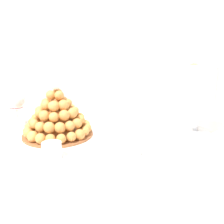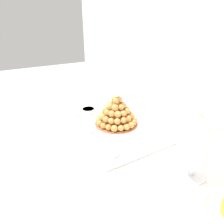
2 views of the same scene
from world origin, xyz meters
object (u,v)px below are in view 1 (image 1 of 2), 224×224
object	(u,v)px
croquembouche	(57,116)
dessert_cup_centre	(132,147)
serving_tray	(58,141)
macaron_goblet	(199,91)
wine_glass	(16,103)
dessert_cup_mid_left	(52,151)

from	to	relation	value
croquembouche	dessert_cup_centre	xyz separation A→B (m)	(0.26, -0.18, -0.05)
serving_tray	macaron_goblet	distance (m)	0.57
macaron_goblet	wine_glass	distance (m)	0.72
serving_tray	wine_glass	bearing A→B (deg)	140.60
dessert_cup_centre	wine_glass	size ratio (longest dim) A/B	0.37
dessert_cup_mid_left	macaron_goblet	xyz separation A→B (m)	(0.53, 0.23, 0.13)
croquembouche	wine_glass	size ratio (longest dim) A/B	1.68
croquembouche	wine_glass	world-z (taller)	croquembouche
macaron_goblet	dessert_cup_centre	bearing A→B (deg)	-142.93
dessert_cup_mid_left	dessert_cup_centre	distance (m)	0.25
dessert_cup_mid_left	macaron_goblet	bearing A→B (deg)	23.53
serving_tray	wine_glass	distance (m)	0.26
dessert_cup_mid_left	croquembouche	bearing A→B (deg)	92.79
dessert_cup_centre	wine_glass	world-z (taller)	wine_glass
serving_tray	croquembouche	distance (m)	0.10
serving_tray	croquembouche	size ratio (longest dim) A/B	2.55
dessert_cup_centre	macaron_goblet	bearing A→B (deg)	37.07
croquembouche	dessert_cup_centre	size ratio (longest dim) A/B	4.54
croquembouche	dessert_cup_centre	distance (m)	0.32
serving_tray	dessert_cup_mid_left	world-z (taller)	dessert_cup_mid_left
serving_tray	dessert_cup_centre	world-z (taller)	dessert_cup_centre
dessert_cup_mid_left	wine_glass	xyz separation A→B (m)	(-0.18, 0.29, 0.08)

